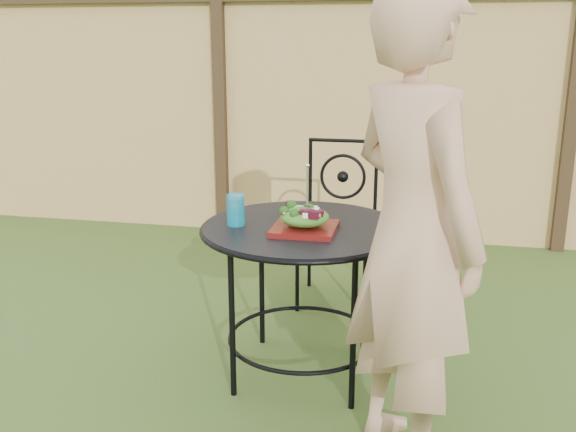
% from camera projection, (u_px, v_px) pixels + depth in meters
% --- Properties ---
extents(ground, '(60.00, 60.00, 0.00)m').
position_uv_depth(ground, '(351.00, 373.00, 3.03)').
color(ground, '#274014').
rests_on(ground, ground).
extents(fence, '(8.00, 0.12, 1.90)m').
position_uv_depth(fence, '(387.00, 118.00, 4.85)').
color(fence, '#ECC375').
rests_on(fence, ground).
extents(patio_table, '(0.92, 0.92, 0.72)m').
position_uv_depth(patio_table, '(303.00, 255.00, 2.89)').
color(patio_table, black).
rests_on(patio_table, ground).
extents(patio_chair, '(0.46, 0.46, 0.95)m').
position_uv_depth(patio_chair, '(339.00, 218.00, 3.80)').
color(patio_chair, black).
rests_on(patio_chair, ground).
extents(diner, '(0.72, 0.75, 1.74)m').
position_uv_depth(diner, '(413.00, 235.00, 2.22)').
color(diner, tan).
rests_on(diner, ground).
extents(salad_plate, '(0.27, 0.27, 0.02)m').
position_uv_depth(salad_plate, '(305.00, 229.00, 2.77)').
color(salad_plate, '#4C0A0C').
rests_on(salad_plate, patio_table).
extents(salad, '(0.21, 0.21, 0.08)m').
position_uv_depth(salad, '(305.00, 217.00, 2.75)').
color(salad, '#235614').
rests_on(salad, salad_plate).
extents(fork, '(0.01, 0.01, 0.18)m').
position_uv_depth(fork, '(307.00, 188.00, 2.72)').
color(fork, silver).
rests_on(fork, salad).
extents(drinking_glass, '(0.08, 0.08, 0.14)m').
position_uv_depth(drinking_glass, '(236.00, 210.00, 2.84)').
color(drinking_glass, '#0D7E99').
rests_on(drinking_glass, patio_table).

